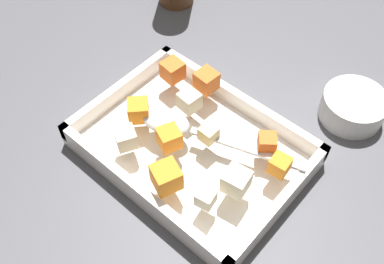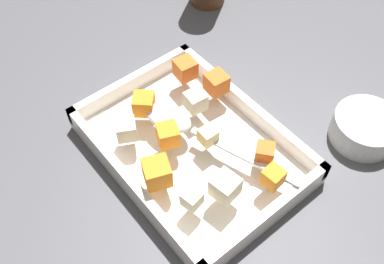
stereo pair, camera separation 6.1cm
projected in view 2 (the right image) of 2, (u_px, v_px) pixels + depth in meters
ground_plane at (181, 151)px, 0.65m from camera, size 4.00×4.00×0.00m
baking_dish at (192, 149)px, 0.64m from camera, size 0.31×0.22×0.04m
carrot_chunk_under_handle at (157, 173)px, 0.56m from camera, size 0.04×0.04×0.03m
carrot_chunk_mid_left at (185, 69)px, 0.67m from camera, size 0.03×0.03×0.03m
carrot_chunk_near_left at (265, 152)px, 0.58m from camera, size 0.03×0.03×0.02m
carrot_chunk_heap_top at (167, 133)px, 0.60m from camera, size 0.04×0.04×0.03m
carrot_chunk_corner_se at (144, 104)px, 0.63m from camera, size 0.04×0.04×0.03m
carrot_chunk_near_spoon at (216, 83)px, 0.66m from camera, size 0.03×0.03×0.03m
carrot_chunk_rim_edge at (273, 177)px, 0.56m from camera, size 0.03×0.03×0.02m
potato_chunk_mid_right at (192, 199)px, 0.54m from camera, size 0.03×0.03×0.02m
potato_chunk_front_center at (208, 136)px, 0.60m from camera, size 0.02×0.02×0.02m
potato_chunk_corner_nw at (225, 187)px, 0.55m from camera, size 0.04×0.04×0.03m
potato_chunk_near_right at (195, 101)px, 0.64m from camera, size 0.03×0.03×0.03m
potato_chunk_corner_ne at (126, 129)px, 0.60m from camera, size 0.04×0.04×0.03m
serving_spoon at (179, 121)px, 0.62m from camera, size 0.23×0.10×0.02m
small_prep_bowl at (365, 128)px, 0.65m from camera, size 0.10×0.10×0.04m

